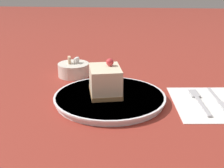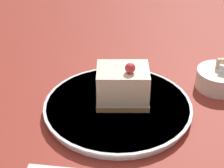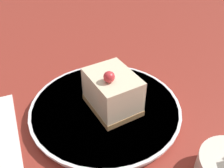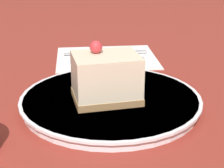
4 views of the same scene
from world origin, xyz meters
The scene contains 4 objects.
ground_plane centered at (0.00, 0.00, 0.00)m, with size 4.00×4.00×0.00m, color maroon.
plate centered at (-0.02, 0.03, 0.01)m, with size 0.29×0.29×0.02m.
cake_slice centered at (-0.03, 0.04, 0.05)m, with size 0.10×0.11×0.09m.
sugar_bowl centered at (-0.15, 0.22, 0.02)m, with size 0.10×0.10×0.06m.
Camera 2 is at (0.56, 0.14, 0.43)m, focal length 60.00 mm.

